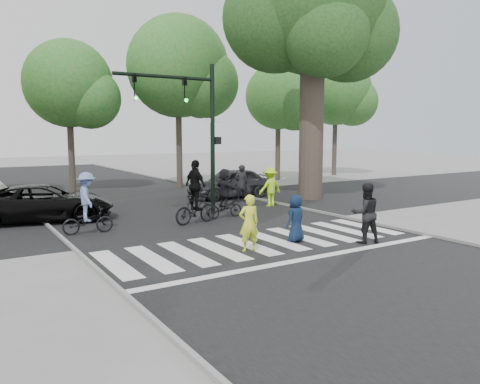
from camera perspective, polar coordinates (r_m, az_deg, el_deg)
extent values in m
plane|color=gray|center=(13.51, 5.00, -6.98)|extent=(120.00, 120.00, 0.00)
cube|color=black|center=(17.66, -4.84, -3.59)|extent=(10.00, 70.00, 0.01)
cube|color=black|center=(20.33, -8.72, -2.21)|extent=(70.00, 10.00, 0.01)
cube|color=gray|center=(16.03, -21.16, -5.00)|extent=(0.10, 70.00, 0.10)
cube|color=gray|center=(20.42, 7.87, -2.03)|extent=(0.10, 70.00, 0.10)
cube|color=silver|center=(12.38, -15.03, -8.49)|extent=(0.55, 3.00, 0.01)
cube|color=silver|center=(12.69, -10.67, -7.97)|extent=(0.55, 3.00, 0.01)
cube|color=silver|center=(13.07, -6.55, -7.45)|extent=(0.55, 3.00, 0.01)
cube|color=silver|center=(13.52, -2.70, -6.92)|extent=(0.55, 3.00, 0.01)
cube|color=silver|center=(14.02, 0.88, -6.39)|extent=(0.55, 3.00, 0.01)
cube|color=silver|center=(14.58, 4.20, -5.88)|extent=(0.55, 3.00, 0.01)
cube|color=silver|center=(15.17, 7.26, -5.40)|extent=(0.55, 3.00, 0.01)
cube|color=silver|center=(15.81, 10.08, -4.94)|extent=(0.55, 3.00, 0.01)
cube|color=silver|center=(16.49, 12.66, -4.50)|extent=(0.55, 3.00, 0.01)
cube|color=silver|center=(17.20, 15.04, -4.09)|extent=(0.55, 3.00, 0.01)
cube|color=silver|center=(12.60, 8.33, -8.04)|extent=(10.00, 0.30, 0.01)
cylinder|color=black|center=(18.97, -3.36, 6.27)|extent=(0.18, 0.18, 6.00)
cylinder|color=black|center=(18.21, -9.11, 13.73)|extent=(4.00, 0.14, 0.14)
imported|color=black|center=(18.49, -6.75, 12.26)|extent=(0.16, 0.20, 1.00)
sphere|color=#19E533|center=(18.35, -6.56, 11.05)|extent=(0.14, 0.14, 0.14)
imported|color=black|center=(17.73, -12.73, 12.36)|extent=(0.16, 0.20, 1.00)
sphere|color=#19E533|center=(17.58, -12.57, 11.10)|extent=(0.14, 0.14, 0.14)
cube|color=black|center=(19.08, -2.78, 6.28)|extent=(0.28, 0.18, 0.30)
cube|color=#FF660C|center=(19.13, -2.49, 6.29)|extent=(0.02, 0.14, 0.20)
cube|color=white|center=(18.97, -3.38, 8.69)|extent=(0.90, 0.04, 0.18)
cylinder|color=brown|center=(23.65, 8.69, 7.60)|extent=(1.20, 1.20, 7.00)
cylinder|color=brown|center=(23.91, 9.72, 14.79)|extent=(1.29, 1.74, 2.93)
sphere|color=#194216|center=(24.45, 8.98, 21.80)|extent=(6.80, 6.80, 6.80)
sphere|color=#194216|center=(24.92, 13.16, 18.35)|extent=(4.80, 4.80, 4.80)
sphere|color=#194216|center=(24.13, 4.41, 20.35)|extent=(5.20, 5.20, 5.20)
sphere|color=#194216|center=(22.72, 10.33, 18.51)|extent=(4.00, 4.00, 4.00)
cylinder|color=brown|center=(27.87, -19.92, 5.74)|extent=(0.36, 0.36, 5.60)
sphere|color=#227127|center=(28.00, -20.20, 12.30)|extent=(4.80, 4.80, 4.80)
sphere|color=#227127|center=(27.46, -17.82, 10.83)|extent=(3.36, 3.36, 3.36)
cylinder|color=brown|center=(28.54, -7.45, 7.26)|extent=(0.36, 0.36, 6.72)
sphere|color=#227127|center=(28.80, -7.58, 14.92)|extent=(6.00, 6.00, 6.00)
sphere|color=#227127|center=(28.41, -4.51, 13.11)|extent=(4.20, 4.20, 4.20)
cylinder|color=brown|center=(33.34, 4.64, 6.20)|extent=(0.36, 0.36, 5.46)
sphere|color=#227127|center=(33.43, 4.69, 11.55)|extent=(4.60, 4.60, 4.60)
sphere|color=#227127|center=(33.40, 6.68, 10.19)|extent=(3.22, 3.22, 3.22)
cylinder|color=brown|center=(37.67, 11.48, 6.72)|extent=(0.36, 0.36, 6.16)
sphere|color=#227127|center=(37.81, 11.62, 12.06)|extent=(5.40, 5.40, 5.40)
sphere|color=#227127|center=(37.92, 13.64, 10.66)|extent=(3.78, 3.78, 3.78)
imported|color=yellow|center=(13.07, 1.09, -3.82)|extent=(0.65, 0.49, 1.61)
imported|color=#0F1E3A|center=(14.33, 6.83, -3.21)|extent=(0.81, 0.63, 1.45)
imported|color=black|center=(14.55, 15.05, -2.50)|extent=(1.07, 0.96, 1.83)
imported|color=black|center=(16.21, -18.06, -3.39)|extent=(1.65, 0.70, 0.85)
imported|color=#697CB5|center=(16.09, -18.17, -0.55)|extent=(0.69, 1.09, 1.62)
imported|color=black|center=(17.17, -5.41, -2.10)|extent=(1.85, 0.81, 1.08)
imported|color=black|center=(17.05, -5.44, 0.81)|extent=(0.63, 1.15, 1.86)
imported|color=black|center=(18.31, -1.87, -1.92)|extent=(1.53, 0.55, 0.80)
imported|color=black|center=(18.21, -1.88, 0.47)|extent=(0.47, 1.43, 1.54)
imported|color=black|center=(19.03, -22.76, -1.24)|extent=(5.42, 3.43, 1.39)
imported|color=#313337|center=(23.92, -1.17, 1.10)|extent=(4.50, 1.87, 1.52)
imported|color=#BBFF1D|center=(21.15, 3.68, 0.62)|extent=(1.17, 0.70, 1.77)
imported|color=black|center=(22.44, 0.15, 1.05)|extent=(0.77, 0.64, 1.80)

